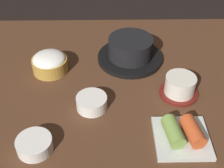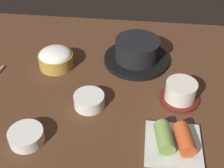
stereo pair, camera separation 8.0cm
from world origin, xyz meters
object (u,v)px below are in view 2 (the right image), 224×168
rice_bowl (56,58)px  side_bowl_near (26,136)px  stone_pot (137,52)px  kimchi_plate (174,141)px  banchan_cup_center (89,100)px  tea_cup_with_saucer (180,92)px

rice_bowl → side_bowl_near: size_ratio=1.28×
stone_pot → rice_bowl: 23.92cm
kimchi_plate → rice_bowl: bearing=141.7°
rice_bowl → kimchi_plate: (33.13, -26.13, -1.13)cm
banchan_cup_center → kimchi_plate: size_ratio=0.63×
stone_pot → rice_bowl: stone_pot is taller
stone_pot → kimchi_plate: 32.82cm
stone_pot → side_bowl_near: 40.57cm
rice_bowl → tea_cup_with_saucer: (35.30, -10.74, -0.16)cm
side_bowl_near → tea_cup_with_saucer: bearing=26.8°
kimchi_plate → stone_pot: bearing=107.4°
rice_bowl → banchan_cup_center: 19.89cm
kimchi_plate → banchan_cup_center: bearing=152.6°
side_bowl_near → rice_bowl: bearing=91.0°
stone_pot → rice_bowl: size_ratio=1.93×
stone_pot → kimchi_plate: stone_pot is taller
banchan_cup_center → side_bowl_near: banchan_cup_center is taller
banchan_cup_center → stone_pot: bearing=62.2°
stone_pot → tea_cup_with_saucer: bearing=-53.1°
tea_cup_with_saucer → kimchi_plate: size_ratio=0.82×
rice_bowl → side_bowl_near: rice_bowl is taller
rice_bowl → side_bowl_near: (0.49, -28.31, -1.27)cm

